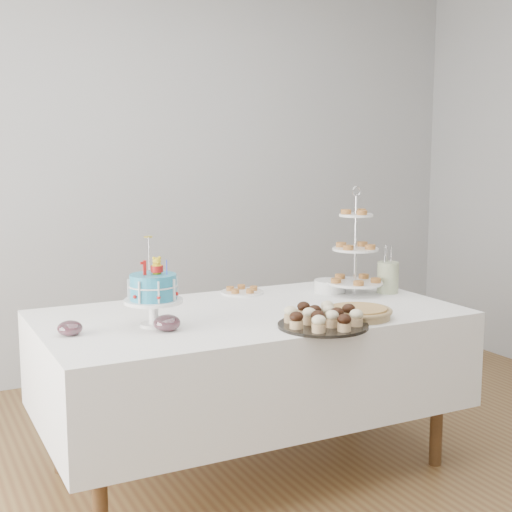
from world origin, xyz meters
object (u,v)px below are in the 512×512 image
utensil_pitcher (388,276)px  tiered_stand (355,250)px  birthday_cake (153,302)px  jam_bowl_a (70,328)px  table (250,359)px  plate_stack (330,286)px  pie (359,312)px  pastry_plate (242,291)px  jam_bowl_b (167,323)px  cupcake_tray (323,317)px

utensil_pitcher → tiered_stand: bearing=175.9°
birthday_cake → jam_bowl_a: (-0.35, 0.01, -0.08)m
table → plate_stack: size_ratio=11.58×
pie → jam_bowl_a: bearing=166.9°
tiered_stand → pie: bearing=-122.6°
table → tiered_stand: (0.66, 0.11, 0.46)m
pie → plate_stack: bearing=70.0°
jam_bowl_a → pie: bearing=-13.1°
pastry_plate → jam_bowl_a: (-0.99, -0.45, 0.01)m
jam_bowl_a → birthday_cake: bearing=-2.4°
utensil_pitcher → plate_stack: bearing=159.5°
birthday_cake → pie: (0.87, -0.27, -0.08)m
jam_bowl_a → utensil_pitcher: bearing=4.0°
tiered_stand → table: bearing=-170.8°
birthday_cake → tiered_stand: (1.15, 0.17, 0.13)m
plate_stack → jam_bowl_a: size_ratio=1.62×
birthday_cake → plate_stack: bearing=20.9°
pastry_plate → jam_bowl_b: size_ratio=1.95×
tiered_stand → utensil_pitcher: bearing=-13.1°
tiered_stand → pastry_plate: (-0.51, 0.29, -0.22)m
utensil_pitcher → pie: bearing=-130.2°
plate_stack → cupcake_tray: bearing=-125.0°
cupcake_tray → pie: 0.24m
jam_bowl_b → utensil_pitcher: (1.30, 0.22, 0.06)m
jam_bowl_b → pastry_plate: bearing=42.1°
birthday_cake → plate_stack: (1.07, 0.28, -0.07)m
birthday_cake → cupcake_tray: bearing=-21.5°
pastry_plate → jam_bowl_a: jam_bowl_a is taller
birthday_cake → pastry_plate: bearing=41.9°
birthday_cake → utensil_pitcher: birthday_cake is taller
pie → tiered_stand: tiered_stand is taller
birthday_cake → cupcake_tray: 0.72m
table → jam_bowl_b: size_ratio=16.85×
birthday_cake → pastry_plate: 0.79m
birthday_cake → pie: birthday_cake is taller
plate_stack → utensil_pitcher: utensil_pitcher is taller
table → pastry_plate: (0.15, 0.39, 0.24)m
birthday_cake → jam_bowl_a: size_ratio=3.76×
birthday_cake → cupcake_tray: (0.64, -0.33, -0.06)m
jam_bowl_b → plate_stack: bearing=19.7°
pastry_plate → jam_bowl_a: 1.09m
cupcake_tray → tiered_stand: bearing=44.7°
cupcake_tray → pie: size_ratio=1.30×
cupcake_tray → pie: (0.23, 0.07, -0.02)m
cupcake_tray → jam_bowl_a: bearing=160.6°
birthday_cake → utensil_pitcher: 1.34m
birthday_cake → plate_stack: birthday_cake is taller
table → jam_bowl_a: size_ratio=18.81×
birthday_cake → utensil_pitcher: size_ratio=1.54×
table → tiered_stand: bearing=9.2°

